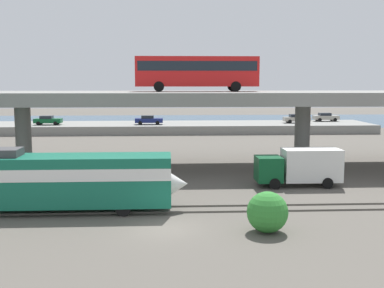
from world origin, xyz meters
name	(u,v)px	position (x,y,z in m)	size (l,w,h in m)	color
ground_plane	(165,228)	(0.00, 0.00, 0.00)	(260.00, 260.00, 0.00)	#565149
rail_strip_near	(165,212)	(0.00, 3.25, 0.06)	(110.00, 0.12, 0.12)	#59544C
rail_strip_far	(165,206)	(0.00, 4.75, 0.06)	(110.00, 0.12, 0.12)	#59544C
train_locomotive	(59,179)	(-6.84, 4.00, 2.19)	(17.23, 3.04, 4.18)	#14664C
highway_overpass	(165,99)	(0.00, 20.00, 6.71)	(96.00, 11.73, 7.45)	gray
transit_bus_on_overpass	(197,70)	(3.16, 21.04, 9.51)	(12.00, 2.68, 3.40)	red
service_truck_east	(301,166)	(10.97, 10.94, 1.64)	(6.80, 2.46, 3.04)	#0C4C26
pier_parking_lot	(165,127)	(0.00, 55.00, 0.71)	(69.40, 11.72, 1.42)	gray
parked_car_0	(48,120)	(-19.14, 53.04, 2.20)	(4.39, 2.00, 1.50)	#0C4C26
parked_car_1	(149,120)	(-2.72, 52.86, 2.20)	(4.54, 1.92, 1.50)	navy
parked_car_2	(297,118)	(22.36, 54.53, 2.20)	(4.49, 1.85, 1.50)	#9E998C
parked_car_3	(326,117)	(28.48, 57.79, 2.20)	(4.40, 1.99, 1.50)	#9E998C
harbor_water	(165,121)	(0.00, 78.00, 0.00)	(140.00, 36.00, 0.01)	#2D5170
shrub_right	(267,212)	(5.76, -1.08, 1.16)	(2.33, 2.33, 2.33)	#318432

